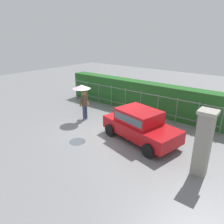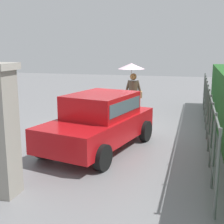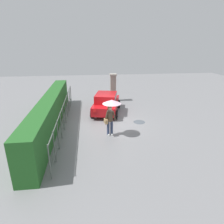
# 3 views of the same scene
# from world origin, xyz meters

# --- Properties ---
(ground_plane) EXTENTS (40.00, 40.00, 0.00)m
(ground_plane) POSITION_xyz_m (0.00, 0.00, 0.00)
(ground_plane) COLOR slate
(car) EXTENTS (3.97, 2.51, 1.48)m
(car) POSITION_xyz_m (1.87, 0.19, 0.80)
(car) COLOR #B71116
(car) RESTS_ON ground
(pedestrian) EXTENTS (1.01, 1.01, 2.09)m
(pedestrian) POSITION_xyz_m (-1.95, 0.29, 1.57)
(pedestrian) COLOR #2D3856
(pedestrian) RESTS_ON ground
(gate_pillar) EXTENTS (0.60, 0.60, 2.42)m
(gate_pillar) POSITION_xyz_m (4.90, -0.70, 1.24)
(gate_pillar) COLOR gray
(gate_pillar) RESTS_ON ground
(fence_section) EXTENTS (10.27, 0.05, 1.50)m
(fence_section) POSITION_xyz_m (-0.33, 3.01, 0.82)
(fence_section) COLOR #59605B
(fence_section) RESTS_ON ground
(hedge_row) EXTENTS (11.22, 0.90, 1.90)m
(hedge_row) POSITION_xyz_m (-0.33, 3.80, 0.95)
(hedge_row) COLOR #235B23
(hedge_row) RESTS_ON ground
(puddle_near) EXTENTS (0.77, 0.77, 0.00)m
(puddle_near) POSITION_xyz_m (-0.28, -1.80, 0.00)
(puddle_near) COLOR #4C545B
(puddle_near) RESTS_ON ground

